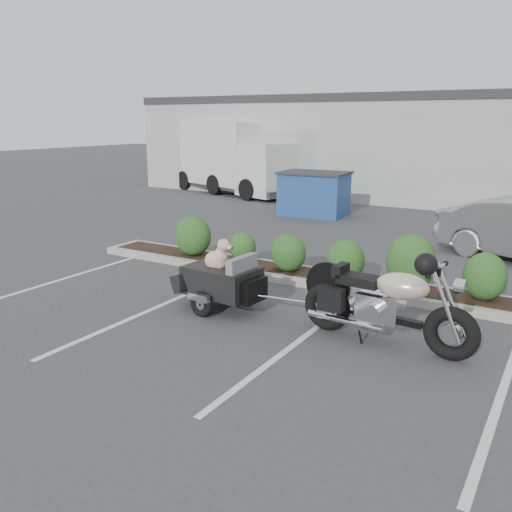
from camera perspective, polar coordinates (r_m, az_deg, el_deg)
The scene contains 7 objects.
ground at distance 8.89m, azimuth -0.69°, elevation -6.09°, with size 90.00×90.00×0.00m, color #38383A.
planter_kerb at distance 10.33m, azimuth 10.54°, elevation -2.96°, with size 12.00×1.00×0.15m, color #9E9E93.
building at distance 24.50m, azimuth 21.14°, elevation 10.78°, with size 26.00×10.00×4.00m, color #9EA099.
motorcycle at distance 7.76m, azimuth 13.41°, elevation -4.96°, with size 2.58×0.87×1.48m.
pet_trailer at distance 8.98m, azimuth -3.70°, elevation -2.44°, with size 2.06×1.16×1.22m.
dumpster at distance 17.86m, azimuth 6.13°, elevation 6.57°, with size 2.25×1.61×1.43m.
delivery_truck at distance 23.21m, azimuth -2.14°, elevation 10.14°, with size 6.79×3.92×2.96m.
Camera 1 is at (4.40, -7.08, 3.09)m, focal length 38.00 mm.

